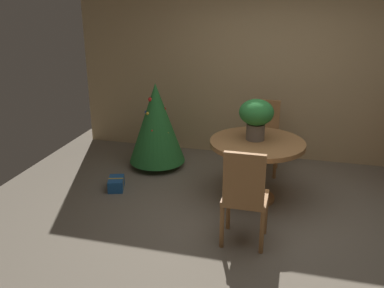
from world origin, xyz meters
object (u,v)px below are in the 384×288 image
object	(u,v)px
wooden_chair_far	(264,133)
gift_box_blue	(116,184)
holiday_tree	(156,123)
flower_vase	(256,115)
round_dining_table	(257,156)
wooden_chair_near	(245,194)

from	to	relation	value
wooden_chair_far	gift_box_blue	size ratio (longest dim) A/B	3.01
holiday_tree	flower_vase	bearing A→B (deg)	-23.04
round_dining_table	gift_box_blue	size ratio (longest dim) A/B	3.37
flower_vase	wooden_chair_near	distance (m)	1.15
flower_vase	holiday_tree	xyz separation A→B (m)	(-1.43, 0.61, -0.39)
round_dining_table	holiday_tree	world-z (taller)	holiday_tree
wooden_chair_far	gift_box_blue	xyz separation A→B (m)	(-1.73, -1.10, -0.47)
round_dining_table	wooden_chair_far	size ratio (longest dim) A/B	1.12
wooden_chair_near	gift_box_blue	xyz separation A→B (m)	(-1.73, 0.82, -0.49)
wooden_chair_far	holiday_tree	bearing A→B (deg)	-169.87
round_dining_table	holiday_tree	size ratio (longest dim) A/B	0.91
flower_vase	gift_box_blue	size ratio (longest dim) A/B	1.46
wooden_chair_near	wooden_chair_far	bearing A→B (deg)	90.00
gift_box_blue	flower_vase	bearing A→B (deg)	7.70
wooden_chair_far	flower_vase	bearing A→B (deg)	-92.22
holiday_tree	round_dining_table	bearing A→B (deg)	-24.20
wooden_chair_far	wooden_chair_near	bearing A→B (deg)	-90.00
holiday_tree	wooden_chair_far	bearing A→B (deg)	10.13
holiday_tree	gift_box_blue	size ratio (longest dim) A/B	3.71
round_dining_table	wooden_chair_near	world-z (taller)	wooden_chair_near
flower_vase	wooden_chair_far	distance (m)	1.00
flower_vase	holiday_tree	size ratio (longest dim) A/B	0.39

